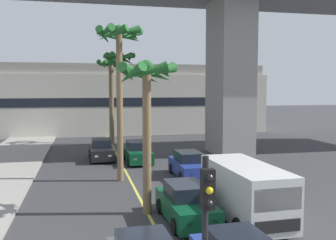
{
  "coord_description": "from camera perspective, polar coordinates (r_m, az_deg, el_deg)",
  "views": [
    {
      "loc": [
        -2.72,
        1.88,
        5.47
      ],
      "look_at": [
        0.0,
        14.0,
        4.43
      ],
      "focal_mm": 41.12,
      "sensor_mm": 36.0,
      "label": 1
    }
  ],
  "objects": [
    {
      "name": "car_queue_front",
      "position": [
        28.37,
        -4.56,
        -4.86
      ],
      "size": [
        1.88,
        4.13,
        1.56
      ],
      "color": "#0C4728",
      "rests_on": "ground"
    },
    {
      "name": "car_queue_fifth",
      "position": [
        29.81,
        -9.84,
        -4.44
      ],
      "size": [
        1.87,
        4.12,
        1.56
      ],
      "color": "black",
      "rests_on": "ground"
    },
    {
      "name": "car_queue_third",
      "position": [
        23.76,
        3.11,
        -6.74
      ],
      "size": [
        1.84,
        4.1,
        1.56
      ],
      "color": "navy",
      "rests_on": "ground"
    },
    {
      "name": "car_queue_fourth",
      "position": [
        16.13,
        2.69,
        -12.33
      ],
      "size": [
        1.91,
        4.14,
        1.56
      ],
      "color": "#0C4728",
      "rests_on": "ground"
    },
    {
      "name": "palm_tree_near_median",
      "position": [
        37.53,
        -8.39,
        6.26
      ],
      "size": [
        2.84,
        2.81,
        8.23
      ],
      "color": "brown",
      "rests_on": "ground"
    },
    {
      "name": "palm_tree_farthest_median",
      "position": [
        16.39,
        -3.11,
        4.28
      ],
      "size": [
        2.65,
        2.68,
        6.65
      ],
      "color": "brown",
      "rests_on": "ground"
    },
    {
      "name": "pier_building_backdrop",
      "position": [
        47.55,
        -9.37,
        3.01
      ],
      "size": [
        38.85,
        8.04,
        8.19
      ],
      "color": "beige",
      "rests_on": "ground"
    },
    {
      "name": "traffic_light_median_near",
      "position": [
        7.6,
        5.67,
        -16.51
      ],
      "size": [
        0.24,
        0.37,
        4.2
      ],
      "color": "black",
      "rests_on": "ground"
    },
    {
      "name": "lane_stripe_center",
      "position": [
        22.95,
        -5.54,
        -9.0
      ],
      "size": [
        0.14,
        56.0,
        0.01
      ],
      "primitive_type": "cube",
      "color": "#DBCC4C",
      "rests_on": "ground"
    },
    {
      "name": "palm_tree_far_median",
      "position": [
        32.06,
        -7.28,
        7.12
      ],
      "size": [
        2.69,
        2.74,
        8.44
      ],
      "color": "brown",
      "rests_on": "ground"
    },
    {
      "name": "delivery_van",
      "position": [
        16.21,
        11.38,
        -10.26
      ],
      "size": [
        2.25,
        5.29,
        2.36
      ],
      "color": "silver",
      "rests_on": "ground"
    },
    {
      "name": "palm_tree_mid_median",
      "position": [
        22.59,
        -7.21,
        9.78
      ],
      "size": [
        2.81,
        2.85,
        9.06
      ],
      "color": "brown",
      "rests_on": "ground"
    }
  ]
}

